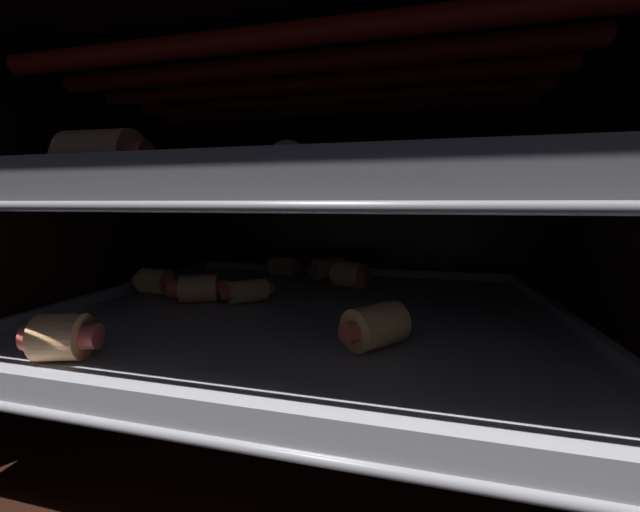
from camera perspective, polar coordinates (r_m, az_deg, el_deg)
name	(u,v)px	position (r cm, az deg, el deg)	size (l,w,h in cm)	color
ground_plane	(311,413)	(40.54, -1.41, -23.04)	(54.77, 45.30, 1.20)	black
oven_wall_back	(349,228)	(56.32, 4.43, 4.39)	(54.77, 1.20, 33.33)	black
oven_wall_left	(78,237)	(49.20, -33.22, 2.50)	(1.20, 42.90, 33.33)	black
oven_ceiling	(310,47)	(37.14, -1.62, 29.53)	(54.77, 45.30, 1.20)	black
heating_element	(310,83)	(36.17, -1.60, 25.11)	(41.89, 20.41, 1.53)	maroon
oven_rack_lower	(311,320)	(36.43, -1.46, -9.79)	(49.87, 42.04, 0.60)	slate
baking_tray_lower	(311,312)	(36.21, -1.47, -8.69)	(45.57, 37.82, 1.71)	gray
pig_in_blanket_lower_0	(376,326)	(27.24, 8.55, -10.59)	(5.03, 5.37, 3.09)	tan
pig_in_blanket_lower_1	(284,266)	(52.32, -5.59, -1.61)	(5.18, 3.19, 2.68)	tan
pig_in_blanket_lower_2	(248,291)	(39.18, -11.07, -5.31)	(4.91, 4.74, 2.40)	tan
pig_in_blanket_lower_3	(62,337)	(30.13, -34.89, -10.19)	(4.94, 3.77, 3.08)	tan
pig_in_blanket_lower_4	(350,275)	(45.08, 4.58, -2.90)	(5.38, 4.34, 3.17)	tan
pig_in_blanket_lower_5	(157,282)	(45.68, -23.86, -3.62)	(5.88, 3.28, 2.89)	tan
pig_in_blanket_lower_6	(199,288)	(40.50, -18.14, -4.76)	(6.28, 4.07, 2.91)	tan
pig_in_blanket_lower_7	(329,268)	(50.15, 1.34, -1.88)	(5.17, 4.82, 2.91)	tan
oven_rack_upper	(310,204)	(34.62, -1.53, 7.98)	(49.78, 42.04, 0.51)	slate
baking_tray_upper	(310,195)	(34.63, -1.54, 9.43)	(45.57, 37.82, 2.21)	#4C4C51
pig_in_blanket_upper_0	(103,156)	(25.23, -30.43, 13.09)	(5.84, 3.16, 2.94)	tan
pig_in_blanket_upper_1	(447,177)	(40.00, 18.90, 11.39)	(5.28, 2.92, 2.67)	tan
pig_in_blanket_upper_2	(506,164)	(27.03, 26.70, 12.50)	(4.09, 5.52, 2.51)	tan
pig_in_blanket_upper_3	(193,181)	(54.00, -18.92, 10.81)	(4.80, 5.11, 3.28)	tan
pig_in_blanket_upper_4	(193,173)	(34.56, -18.94, 12.06)	(4.78, 5.01, 2.80)	tan
pig_in_blanket_upper_5	(290,165)	(26.20, -4.64, 13.81)	(3.43, 5.05, 2.80)	tan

